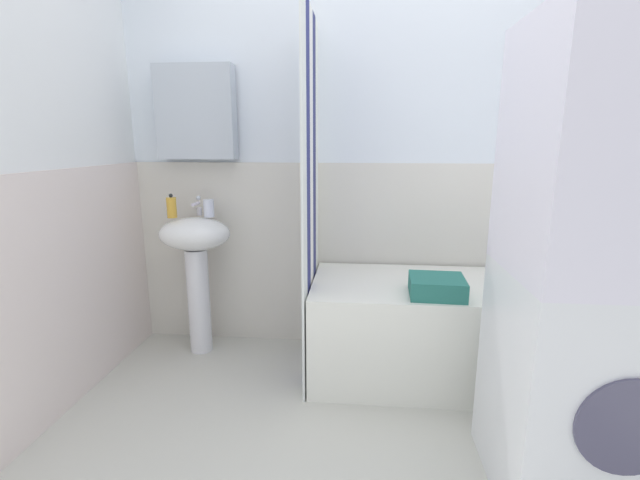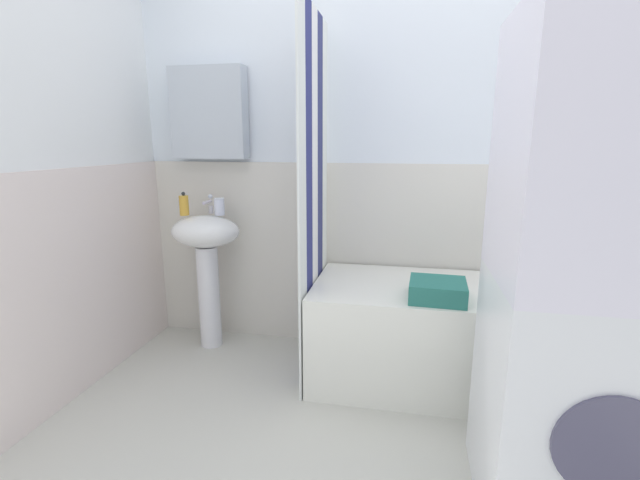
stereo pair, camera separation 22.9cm
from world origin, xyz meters
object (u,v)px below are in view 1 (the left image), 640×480
Objects in this scene: bathtub at (436,329)px; towel_folded at (437,286)px; washer_dryer_stack at (597,276)px; toothbrush_cup at (209,208)px; shampoo_bottle at (516,256)px; soap_dispenser at (172,207)px; lotion_bottle at (536,255)px; sink at (196,255)px.

bathtub is 0.39m from towel_folded.
towel_folded is 0.16× the size of washer_dryer_stack.
toothbrush_cup is 1.91m from shampoo_bottle.
bathtub is at bearing 77.31° from towel_folded.
soap_dispenser is 2.22m from washer_dryer_stack.
washer_dryer_stack reaches higher than lotion_bottle.
shampoo_bottle is (2.10, 0.13, -0.29)m from soap_dispenser.
shampoo_bottle is at bearing 2.51° from toothbrush_cup.
shampoo_bottle is at bearing 158.41° from lotion_bottle.
washer_dryer_stack is at bearing -95.93° from shampoo_bottle.
washer_dryer_stack is at bearing -28.43° from sink.
washer_dryer_stack is at bearing -26.74° from soap_dispenser.
soap_dispenser is 2.22m from lotion_bottle.
bathtub is (1.38, -0.21, -0.65)m from toothbrush_cup.
sink is at bearing 173.44° from bathtub.
toothbrush_cup is 0.56× the size of shampoo_bottle.
washer_dryer_stack reaches higher than toothbrush_cup.
bathtub is at bearing -156.86° from lotion_bottle.
sink is 0.62× the size of bathtub.
sink is 1.46m from towel_folded.
soap_dispenser is 2.13m from shampoo_bottle.
sink is at bearing -177.50° from lotion_bottle.
washer_dryer_stack is (-0.21, -1.09, 0.20)m from lotion_bottle.
bathtub is 1.09m from washer_dryer_stack.
shampoo_bottle is (1.89, 0.08, -0.28)m from toothbrush_cup.
soap_dispenser is 1.63m from towel_folded.
lotion_bottle is at bearing 1.28° from toothbrush_cup.
shampoo_bottle is at bearing 84.07° from washer_dryer_stack.
shampoo_bottle reaches higher than towel_folded.
lotion_bottle is 0.13× the size of washer_dryer_stack.
towel_folded is at bearing -17.49° from toothbrush_cup.
towel_folded is (-0.05, -0.21, 0.33)m from bathtub.
toothbrush_cup is (0.22, 0.05, -0.01)m from soap_dispenser.
lotion_bottle is (2.07, 0.09, 0.02)m from sink.
bathtub is at bearing -149.71° from shampoo_bottle.
lotion_bottle is at bearing 78.91° from washer_dryer_stack.
bathtub is 6.20× the size of lotion_bottle.
sink is 0.30m from toothbrush_cup.
toothbrush_cup is 1.43m from towel_folded.
sink is at bearing 165.20° from towel_folded.
lotion_bottle reaches higher than shampoo_bottle.
lotion_bottle is 1.13m from washer_dryer_stack.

